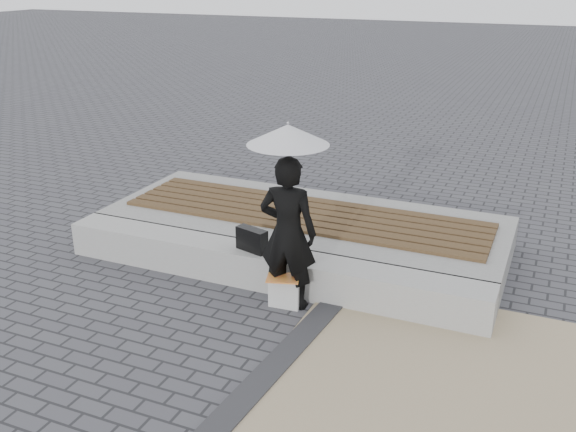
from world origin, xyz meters
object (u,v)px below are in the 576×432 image
(parasol, at_px, (288,135))
(handbag, at_px, (252,240))
(seating_ledge, at_px, (264,267))
(canvas_tote, at_px, (285,291))
(woman, at_px, (288,233))

(parasol, distance_m, handbag, 1.45)
(seating_ledge, bearing_deg, canvas_tote, -42.75)
(woman, xyz_separation_m, canvas_tote, (-0.01, -0.05, -0.64))
(woman, distance_m, parasol, 1.02)
(parasol, relative_size, handbag, 2.79)
(canvas_tote, bearing_deg, handbag, 143.98)
(woman, bearing_deg, canvas_tote, 70.45)
(seating_ledge, relative_size, parasol, 4.85)
(parasol, relative_size, canvas_tote, 2.98)
(seating_ledge, height_order, handbag, handbag)
(woman, bearing_deg, parasol, 174.23)
(seating_ledge, relative_size, woman, 3.07)
(woman, xyz_separation_m, parasol, (0.00, 0.00, 1.02))
(seating_ledge, distance_m, canvas_tote, 0.58)
(parasol, bearing_deg, woman, 180.00)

